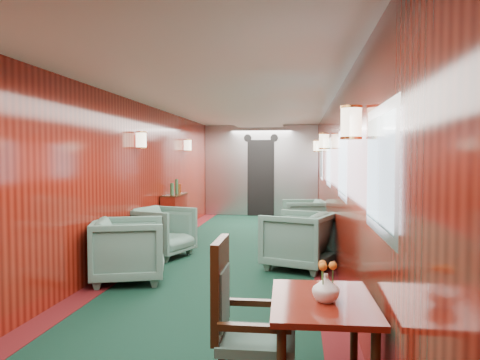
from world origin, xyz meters
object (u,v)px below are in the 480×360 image
at_px(dining_table, 322,316).
at_px(credenza, 175,216).
at_px(armchair_left_far, 162,232).
at_px(armchair_right_far, 304,218).
at_px(armchair_left_near, 129,250).
at_px(side_chair, 241,319).
at_px(armchair_right_near, 298,240).

distance_m(dining_table, credenza, 6.25).
relative_size(armchair_left_far, armchair_right_far, 1.06).
distance_m(credenza, armchair_left_near, 3.10).
height_order(armchair_left_near, armchair_left_far, armchair_left_near).
relative_size(side_chair, armchair_right_far, 1.31).
xyz_separation_m(armchair_left_near, armchair_right_far, (2.18, 3.55, -0.03)).
bearing_deg(credenza, side_chair, -71.18).
height_order(credenza, armchair_left_far, credenza).
relative_size(armchair_left_far, armchair_right_near, 0.97).
height_order(armchair_left_near, armchair_right_near, armchair_right_near).
bearing_deg(credenza, armchair_left_far, -81.81).
height_order(armchair_left_far, armchair_right_far, armchair_left_far).
distance_m(armchair_left_near, armchair_right_near, 2.28).
bearing_deg(credenza, armchair_right_near, -42.59).
xyz_separation_m(dining_table, credenza, (-2.49, 5.73, -0.12)).
distance_m(credenza, armchair_right_near, 3.17).
bearing_deg(armchair_right_far, armchair_left_near, -38.69).
distance_m(side_chair, armchair_right_far, 6.35).
xyz_separation_m(side_chair, armchair_right_near, (0.33, 3.73, -0.17)).
distance_m(dining_table, armchair_right_near, 3.59).
relative_size(armchair_left_near, armchair_right_far, 1.09).
bearing_deg(armchair_left_near, credenza, -12.53).
height_order(dining_table, side_chair, side_chair).
bearing_deg(armchair_left_near, armchair_left_far, -16.29).
bearing_deg(dining_table, armchair_left_near, 128.43).
height_order(dining_table, armchair_right_near, armchair_right_near).
bearing_deg(dining_table, armchair_right_far, 88.73).
bearing_deg(armchair_right_near, armchair_left_far, -83.11).
xyz_separation_m(side_chair, credenza, (-2.00, 5.87, -0.13)).
bearing_deg(armchair_left_far, armchair_left_near, -159.58).
bearing_deg(side_chair, credenza, 108.58).
height_order(armchair_right_near, armchair_right_far, armchair_right_near).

